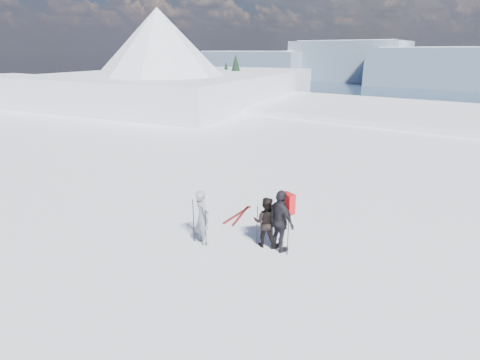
% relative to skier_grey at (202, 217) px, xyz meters
% --- Properties ---
extents(lake_basin, '(820.00, 820.00, 71.62)m').
position_rel_skier_grey_xyz_m(lake_basin, '(2.07, 28.75, -7.33)').
color(lake_basin, white).
rests_on(lake_basin, ground).
extents(near_ridge, '(31.37, 35.68, 25.62)m').
position_rel_skier_grey_xyz_m(near_ridge, '(-24.49, 28.09, -4.31)').
color(near_ridge, white).
rests_on(near_ridge, ground).
extents(skier_grey, '(0.72, 0.64, 1.66)m').
position_rel_skier_grey_xyz_m(skier_grey, '(0.00, 0.00, 0.00)').
color(skier_grey, gray).
rests_on(skier_grey, ground).
extents(skier_dark, '(0.90, 0.81, 1.53)m').
position_rel_skier_grey_xyz_m(skier_dark, '(1.64, 0.90, -0.07)').
color(skier_dark, black).
rests_on(skier_dark, ground).
extents(skier_pack, '(1.17, 0.82, 1.84)m').
position_rel_skier_grey_xyz_m(skier_pack, '(2.13, 0.88, 0.09)').
color(skier_pack, black).
rests_on(skier_pack, ground).
extents(backpack, '(0.45, 0.35, 0.58)m').
position_rel_skier_grey_xyz_m(backpack, '(2.22, 1.11, 1.30)').
color(backpack, red).
rests_on(backpack, skier_pack).
extents(ski_poles, '(2.70, 0.96, 1.37)m').
position_rel_skier_grey_xyz_m(ski_poles, '(1.27, 0.50, -0.20)').
color(ski_poles, black).
rests_on(ski_poles, ground).
extents(skis_loose, '(0.56, 1.70, 0.03)m').
position_rel_skier_grey_xyz_m(skis_loose, '(-0.21, 2.20, -0.82)').
color(skis_loose, black).
rests_on(skis_loose, ground).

